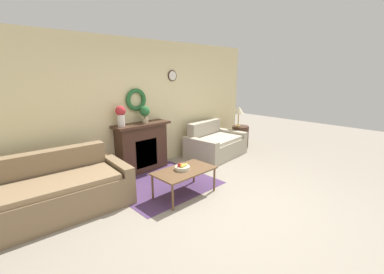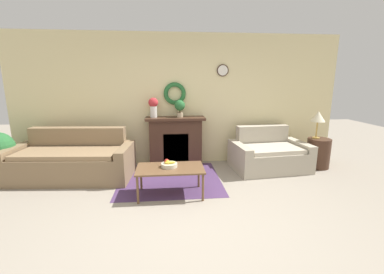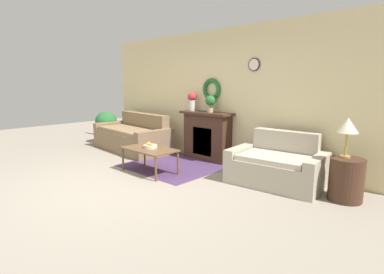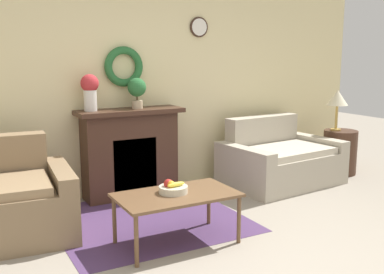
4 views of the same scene
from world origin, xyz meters
name	(u,v)px [view 3 (image 3 of 4)]	position (x,y,z in m)	size (l,w,h in m)	color
ground_plane	(116,187)	(0.00, 0.00, 0.00)	(16.00, 16.00, 0.00)	gray
floor_rug	(175,165)	(-0.22, 1.51, 0.00)	(1.80, 1.69, 0.01)	#4C335B
wall_back	(217,96)	(0.00, 2.53, 1.35)	(6.80, 0.15, 2.70)	beige
fireplace	(207,136)	(-0.09, 2.32, 0.52)	(1.21, 0.41, 1.02)	#42281C
couch_left	(133,137)	(-2.00, 1.77, 0.32)	(2.20, 1.13, 0.88)	#846B4C
loveseat_right	(277,166)	(1.77, 1.90, 0.29)	(1.52, 1.09, 0.83)	#B2A893
coffee_table	(149,151)	(-0.22, 0.86, 0.41)	(1.03, 0.59, 0.45)	brown
fruit_bowl	(150,146)	(-0.24, 0.90, 0.49)	(0.25, 0.25, 0.12)	beige
side_table_by_loveseat	(346,180)	(2.82, 1.88, 0.30)	(0.45, 0.45, 0.60)	#42281C
table_lamp	(348,126)	(2.76, 1.93, 1.04)	(0.28, 0.28, 0.55)	#B28E42
vase_on_mantel_left	(192,100)	(-0.53, 2.33, 1.25)	(0.20, 0.20, 0.40)	silver
potted_plant_on_mantel	(210,102)	(0.01, 2.31, 1.24)	(0.21, 0.21, 0.35)	tan
potted_plant_floor_by_couch	(106,123)	(-3.28, 1.83, 0.55)	(0.58, 0.58, 0.87)	tan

